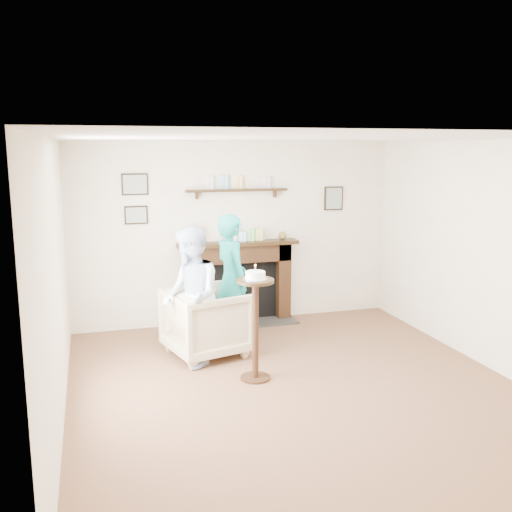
% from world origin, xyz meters
% --- Properties ---
extents(ground, '(5.00, 5.00, 0.00)m').
position_xyz_m(ground, '(0.00, 0.00, 0.00)').
color(ground, brown).
rests_on(ground, ground).
extents(room_shell, '(4.54, 5.02, 2.52)m').
position_xyz_m(room_shell, '(-0.00, 0.69, 1.62)').
color(room_shell, beige).
rests_on(room_shell, ground).
extents(armchair, '(1.07, 1.05, 0.80)m').
position_xyz_m(armchair, '(-0.67, 1.27, 0.00)').
color(armchair, '#BEA48D').
rests_on(armchair, ground).
extents(man, '(0.61, 0.78, 1.57)m').
position_xyz_m(man, '(-0.90, 1.01, 0.00)').
color(man, '#A9BCD3').
rests_on(man, ground).
extents(woman, '(0.50, 0.66, 1.63)m').
position_xyz_m(woman, '(-0.30, 1.56, 0.00)').
color(woman, '#1EAEA7').
rests_on(woman, ground).
extents(pedestal_table, '(0.39, 0.39, 1.24)m').
position_xyz_m(pedestal_table, '(-0.34, 0.40, 0.76)').
color(pedestal_table, black).
rests_on(pedestal_table, ground).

